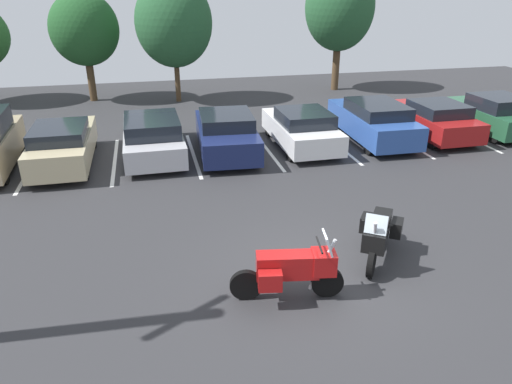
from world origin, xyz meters
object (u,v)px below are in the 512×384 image
at_px(motorcycle_second, 378,233).
at_px(car_champagne, 63,144).
at_px(car_navy, 226,133).
at_px(motorcycle_touring, 292,269).
at_px(car_red, 432,119).
at_px(car_white, 302,128).
at_px(car_green, 492,114).
at_px(car_blue, 373,121).
at_px(car_silver, 153,136).

height_order(motorcycle_second, car_champagne, car_champagne).
height_order(motorcycle_second, car_navy, car_navy).
relative_size(motorcycle_touring, car_red, 0.49).
xyz_separation_m(motorcycle_touring, car_white, (3.03, 8.76, 0.04)).
bearing_deg(car_red, car_navy, -178.30).
bearing_deg(car_white, car_green, 0.89).
distance_m(motorcycle_touring, car_champagne, 10.13).
bearing_deg(car_navy, car_green, 1.32).
bearing_deg(car_white, motorcycle_second, -95.85).
height_order(motorcycle_second, car_blue, car_blue).
xyz_separation_m(car_red, car_green, (2.68, 0.01, 0.03)).
bearing_deg(car_silver, car_navy, -7.56).
bearing_deg(car_white, car_blue, 3.27).
relative_size(car_navy, car_red, 1.03).
distance_m(car_navy, car_blue, 5.74).
height_order(car_navy, car_red, car_navy).
xyz_separation_m(car_champagne, car_white, (8.25, 0.08, -0.03)).
relative_size(motorcycle_second, car_navy, 0.41).
distance_m(motorcycle_second, car_white, 7.89).
distance_m(motorcycle_second, car_blue, 8.84).
xyz_separation_m(car_silver, car_white, (5.34, -0.21, -0.02)).
relative_size(motorcycle_touring, car_blue, 0.45).
distance_m(car_white, car_red, 5.40).
xyz_separation_m(car_navy, car_red, (8.22, 0.24, -0.04)).
xyz_separation_m(motorcycle_second, car_green, (8.88, 7.98, 0.07)).
bearing_deg(car_blue, car_green, -0.46).
height_order(car_champagne, car_red, car_champagne).
relative_size(car_champagne, car_white, 1.04).
relative_size(motorcycle_touring, car_champagne, 0.48).
bearing_deg(car_blue, car_navy, -177.08).
height_order(car_red, car_green, car_green).
height_order(motorcycle_touring, car_navy, car_navy).
xyz_separation_m(motorcycle_second, car_red, (6.21, 7.97, 0.04)).
bearing_deg(motorcycle_touring, car_red, 46.47).
height_order(car_blue, car_red, car_blue).
height_order(car_silver, car_navy, car_navy).
bearing_deg(car_red, car_green, 0.12).
distance_m(motorcycle_touring, car_white, 9.27).
xyz_separation_m(motorcycle_second, car_white, (0.80, 7.85, 0.04)).
bearing_deg(car_silver, car_red, -0.48).
xyz_separation_m(car_white, car_green, (8.08, 0.12, 0.03)).
relative_size(car_navy, car_white, 1.05).
bearing_deg(motorcycle_second, car_green, 41.93).
distance_m(car_navy, car_red, 8.22).
distance_m(car_blue, car_green, 5.17).
relative_size(car_blue, car_green, 1.14).
bearing_deg(car_champagne, car_navy, -0.51).
bearing_deg(car_green, car_white, -179.11).
xyz_separation_m(motorcycle_second, car_champagne, (-7.44, 7.78, 0.06)).
distance_m(motorcycle_touring, car_navy, 8.64).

